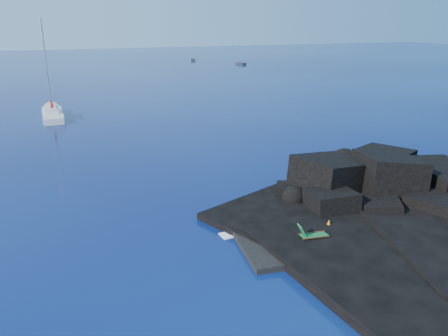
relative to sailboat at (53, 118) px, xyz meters
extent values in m
plane|color=#030333|center=(9.59, -43.70, 0.00)|extent=(400.00, 400.00, 0.00)
cube|color=black|center=(14.09, -43.20, 0.00)|extent=(9.08, 6.86, 0.70)
cube|color=white|center=(13.52, -43.97, 0.37)|extent=(1.95, 1.12, 0.05)
cone|color=orange|center=(15.85, -42.99, 0.65)|extent=(0.47, 0.47, 0.61)
cube|color=black|center=(45.00, 79.22, 0.00)|extent=(2.58, 4.52, 0.57)
cube|color=#242428|center=(54.68, 61.30, 0.00)|extent=(1.74, 4.41, 0.57)
camera|label=1|loc=(0.66, -63.88, 12.89)|focal=35.00mm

